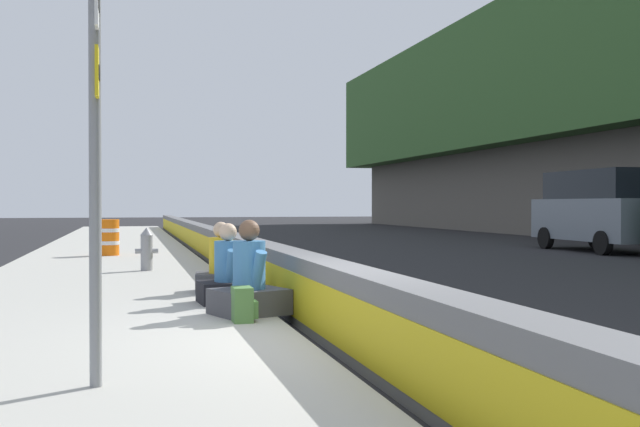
# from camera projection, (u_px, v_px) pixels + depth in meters

# --- Properties ---
(ground_plane) EXTENTS (160.00, 160.00, 0.00)m
(ground_plane) POSITION_uv_depth(u_px,v_px,m) (351.00, 351.00, 7.51)
(ground_plane) COLOR #232326
(ground_plane) RESTS_ON ground
(sidewalk_strip) EXTENTS (80.00, 4.40, 0.14)m
(sidewalk_strip) POSITION_uv_depth(u_px,v_px,m) (76.00, 358.00, 6.85)
(sidewalk_strip) COLOR #B5B2A8
(sidewalk_strip) RESTS_ON ground_plane
(jersey_barrier) EXTENTS (76.00, 0.45, 0.85)m
(jersey_barrier) POSITION_uv_depth(u_px,v_px,m) (351.00, 309.00, 7.50)
(jersey_barrier) COLOR slate
(jersey_barrier) RESTS_ON ground_plane
(route_sign_post) EXTENTS (0.44, 0.09, 3.60)m
(route_sign_post) POSITION_uv_depth(u_px,v_px,m) (96.00, 103.00, 5.47)
(route_sign_post) COLOR gray
(route_sign_post) RESTS_ON sidewalk_strip
(fire_hydrant) EXTENTS (0.26, 0.46, 0.88)m
(fire_hydrant) POSITION_uv_depth(u_px,v_px,m) (147.00, 249.00, 15.11)
(fire_hydrant) COLOR gray
(fire_hydrant) RESTS_ON sidewalk_strip
(seated_person_foreground) EXTENTS (0.95, 1.02, 1.16)m
(seated_person_foreground) POSITION_uv_depth(u_px,v_px,m) (249.00, 285.00, 9.09)
(seated_person_foreground) COLOR #424247
(seated_person_foreground) RESTS_ON sidewalk_strip
(seated_person_middle) EXTENTS (0.72, 0.83, 1.09)m
(seated_person_middle) POSITION_uv_depth(u_px,v_px,m) (228.00, 278.00, 10.16)
(seated_person_middle) COLOR black
(seated_person_middle) RESTS_ON sidewalk_strip
(seated_person_rear) EXTENTS (0.74, 0.84, 1.08)m
(seated_person_rear) POSITION_uv_depth(u_px,v_px,m) (221.00, 270.00, 11.45)
(seated_person_rear) COLOR #424247
(seated_person_rear) RESTS_ON sidewalk_strip
(backpack) EXTENTS (0.32, 0.28, 0.40)m
(backpack) POSITION_uv_depth(u_px,v_px,m) (243.00, 305.00, 8.51)
(backpack) COLOR #4C7A3D
(backpack) RESTS_ON sidewalk_strip
(construction_barrel) EXTENTS (0.54, 0.54, 0.95)m
(construction_barrel) POSITION_uv_depth(u_px,v_px,m) (109.00, 237.00, 19.62)
(construction_barrel) COLOR orange
(construction_barrel) RESTS_ON sidewalk_strip
(parked_car_fourth) EXTENTS (5.17, 2.24, 2.56)m
(parked_car_fourth) POSITION_uv_depth(u_px,v_px,m) (600.00, 209.00, 23.44)
(parked_car_fourth) COLOR slate
(parked_car_fourth) RESTS_ON ground_plane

